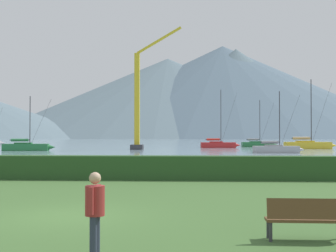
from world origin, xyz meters
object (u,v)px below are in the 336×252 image
Objects in this scene: sailboat_slip_2 at (258,144)px; dock_crane at (139,106)px; sailboat_slip_10 at (27,147)px; sailboat_slip_8 at (277,149)px; sailboat_slip_7 at (308,145)px; person_seated_viewer at (95,209)px; sailboat_slip_5 at (219,144)px; park_bench_near_path at (305,217)px.

dock_crane is (-21.61, -17.98, 6.50)m from sailboat_slip_2.
sailboat_slip_2 is 1.13× the size of sailboat_slip_10.
sailboat_slip_10 is at bearing 165.31° from sailboat_slip_8.
sailboat_slip_7 is 73.01m from person_seated_viewer.
sailboat_slip_5 is (-8.15, -6.98, 0.04)m from sailboat_slip_2.
sailboat_slip_2 is 1.15× the size of sailboat_slip_8.
dock_crane is at bearing -142.97° from sailboat_slip_2.
sailboat_slip_2 reaches higher than park_bench_near_path.
park_bench_near_path is at bearing -100.26° from sailboat_slip_2.
park_bench_near_path is at bearing -94.24° from sailboat_slip_5.
sailboat_slip_5 reaches higher than person_seated_viewer.
sailboat_slip_7 reaches higher than sailboat_slip_2.
sailboat_slip_7 is at bearing 76.62° from park_bench_near_path.
park_bench_near_path is 64.54m from dock_crane.
sailboat_slip_7 is 45.47m from sailboat_slip_10.
person_seated_viewer is 65.77m from dock_crane.
sailboat_slip_2 reaches higher than sailboat_slip_8.
person_seated_viewer is at bearing -107.54° from sailboat_slip_8.
sailboat_slip_2 is at bearing 21.92° from sailboat_slip_10.
sailboat_slip_5 reaches higher than sailboat_slip_10.
sailboat_slip_8 is at bearing 80.65° from person_seated_viewer.
park_bench_near_path is 1.04× the size of person_seated_viewer.
sailboat_slip_8 is 24.44m from dock_crane.
sailboat_slip_8 is at bearing -78.15° from sailboat_slip_5.
dock_crane is (-13.47, -11.00, 6.46)m from sailboat_slip_5.
sailboat_slip_8 is (-8.56, -17.77, -0.17)m from sailboat_slip_7.
sailboat_slip_10 is 0.41× the size of dock_crane.
sailboat_slip_5 is 76.46m from person_seated_viewer.
sailboat_slip_5 is at bearing -142.15° from sailboat_slip_2.
sailboat_slip_8 is at bearing -118.29° from sailboat_slip_7.
dock_crane reaches higher than sailboat_slip_8.
person_seated_viewer is (-12.95, -52.00, 0.42)m from sailboat_slip_8.
person_seated_viewer is (-21.51, -69.77, 0.25)m from sailboat_slip_7.
sailboat_slip_2 is 81.96m from park_bench_near_path.
sailboat_slip_8 is (6.06, -24.16, -0.07)m from sailboat_slip_5.
sailboat_slip_10 is at bearing -150.12° from sailboat_slip_2.
person_seated_viewer is (-15.03, -83.13, 0.39)m from sailboat_slip_2.
sailboat_slip_10 reaches higher than park_bench_near_path.
sailboat_slip_7 is at bearing 60.73° from sailboat_slip_8.
person_seated_viewer is (22.67, -59.01, 0.35)m from sailboat_slip_10.
park_bench_near_path is at bearing 28.25° from person_seated_viewer.
sailboat_slip_5 is at bearing 88.85° from park_bench_near_path.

